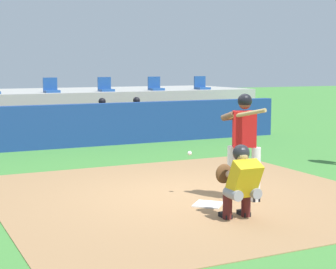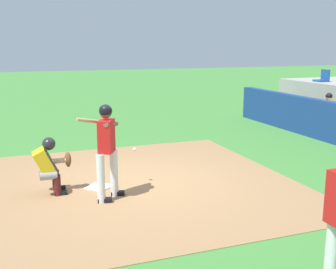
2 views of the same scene
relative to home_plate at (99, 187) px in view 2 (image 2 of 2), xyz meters
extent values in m
plane|color=#428438|center=(0.00, 0.80, -0.02)|extent=(80.00, 80.00, 0.00)
cube|color=#9E754C|center=(0.00, 0.80, -0.02)|extent=(6.40, 6.40, 0.01)
cube|color=white|center=(0.00, 0.00, 0.00)|extent=(0.62, 0.62, 0.02)
cylinder|color=silver|center=(0.56, 0.19, 0.44)|extent=(0.15, 0.15, 0.92)
cylinder|color=silver|center=(0.84, -0.12, 0.44)|extent=(0.15, 0.15, 0.92)
cube|color=red|center=(0.70, 0.04, 1.20)|extent=(0.45, 0.39, 0.60)
sphere|color=brown|center=(0.70, 0.04, 1.63)|extent=(0.21, 0.21, 0.21)
sphere|color=black|center=(0.70, 0.04, 1.66)|extent=(0.24, 0.24, 0.24)
cylinder|color=brown|center=(0.47, 0.18, 1.41)|extent=(0.18, 0.27, 0.17)
cylinder|color=brown|center=(0.66, 0.14, 1.41)|extent=(0.53, 0.38, 0.18)
cylinder|color=tan|center=(0.58, -0.10, 1.45)|extent=(0.38, 0.81, 0.24)
cube|color=black|center=(0.57, 0.25, 0.02)|extent=(0.18, 0.28, 0.09)
cube|color=black|center=(0.85, -0.06, 0.02)|extent=(0.18, 0.28, 0.09)
cylinder|color=gray|center=(-0.16, -0.97, 0.40)|extent=(0.17, 0.32, 0.16)
cylinder|color=#4C1919|center=(-0.15, -0.82, 0.19)|extent=(0.14, 0.14, 0.42)
cube|color=black|center=(-0.15, -0.76, 0.02)|extent=(0.12, 0.24, 0.08)
cylinder|color=gray|center=(0.16, -0.98, 0.40)|extent=(0.17, 0.32, 0.16)
cylinder|color=#4C1919|center=(0.17, -0.83, 0.19)|extent=(0.14, 0.14, 0.42)
cube|color=black|center=(0.17, -0.77, 0.02)|extent=(0.12, 0.24, 0.08)
cube|color=gold|center=(0.00, -1.03, 0.62)|extent=(0.41, 0.45, 0.57)
cube|color=#2D2D33|center=(0.01, -0.91, 0.62)|extent=(0.39, 0.26, 0.45)
sphere|color=tan|center=(0.00, -0.95, 0.96)|extent=(0.21, 0.21, 0.21)
sphere|color=#232328|center=(0.01, -0.93, 0.98)|extent=(0.25, 0.25, 0.25)
cylinder|color=tan|center=(-0.03, -0.80, 0.62)|extent=(0.11, 0.45, 0.10)
ellipsoid|color=brown|center=(-0.07, -0.58, 0.62)|extent=(0.28, 0.13, 0.30)
sphere|color=white|center=(0.05, 0.75, 0.73)|extent=(0.07, 0.07, 0.07)
cylinder|color=silver|center=(4.66, 1.74, 0.44)|extent=(0.14, 0.14, 0.92)
cylinder|color=#939399|center=(-3.10, 8.05, 0.47)|extent=(0.15, 0.40, 0.15)
cylinder|color=#939399|center=(-3.10, 7.85, 0.20)|extent=(0.13, 0.13, 0.45)
cube|color=maroon|center=(-3.10, 7.80, 0.02)|extent=(0.11, 0.24, 0.08)
cylinder|color=#939399|center=(-2.84, 8.05, 0.47)|extent=(0.15, 0.40, 0.15)
cylinder|color=#939399|center=(-2.84, 7.85, 0.20)|extent=(0.13, 0.13, 0.45)
cube|color=maroon|center=(-2.84, 7.80, 0.02)|extent=(0.11, 0.24, 0.08)
cube|color=gold|center=(-2.97, 8.27, 0.74)|extent=(0.36, 0.22, 0.54)
sphere|color=beige|center=(-2.97, 8.27, 1.13)|extent=(0.20, 0.20, 0.20)
sphere|color=black|center=(-2.97, 8.27, 1.17)|extent=(0.22, 0.22, 0.22)
cylinder|color=beige|center=(-3.17, 8.13, 0.63)|extent=(0.09, 0.41, 0.22)
cylinder|color=beige|center=(-2.77, 8.13, 0.63)|extent=(0.09, 0.41, 0.22)
cube|color=#1E478C|center=(-5.57, 10.10, 1.42)|extent=(0.46, 0.46, 0.08)
cube|color=#1E478C|center=(-5.57, 10.30, 1.66)|extent=(0.46, 0.06, 0.40)
camera|label=1|loc=(-4.41, -7.59, 2.24)|focal=59.06mm
camera|label=2|loc=(8.13, -1.54, 2.83)|focal=45.15mm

